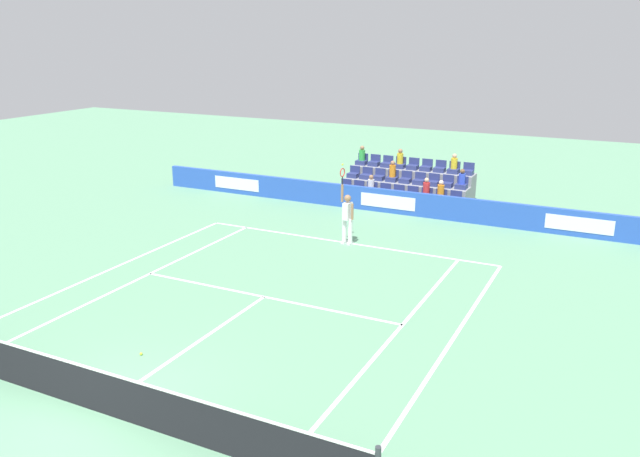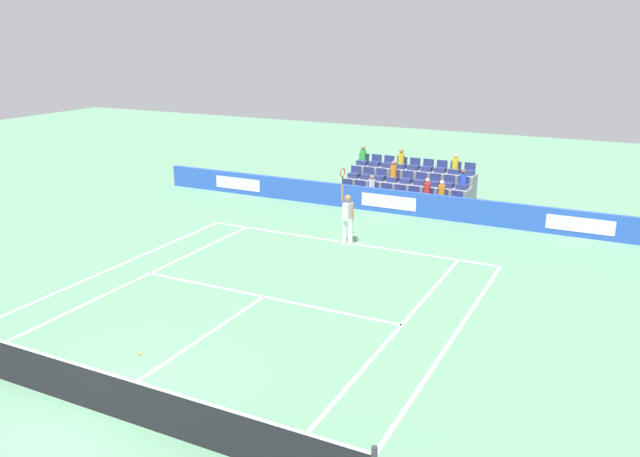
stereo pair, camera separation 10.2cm
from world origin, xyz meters
TOP-DOWN VIEW (x-y plane):
  - ground_plane at (0.00, 0.00)m, footprint 80.00×80.00m
  - line_baseline at (0.00, -11.89)m, footprint 10.97×0.10m
  - line_service at (0.00, -6.40)m, footprint 8.23×0.10m
  - line_centre_service at (0.00, -3.20)m, footprint 0.10×6.40m
  - line_singles_sideline_left at (4.12, -5.95)m, footprint 0.10×11.89m
  - line_singles_sideline_right at (-4.12, -5.95)m, footprint 0.10×11.89m
  - line_doubles_sideline_left at (5.49, -5.95)m, footprint 0.10×11.89m
  - line_doubles_sideline_right at (-5.49, -5.95)m, footprint 0.10×11.89m
  - line_centre_mark at (0.00, -11.79)m, footprint 0.10×0.20m
  - sponsor_barrier at (0.00, -16.33)m, footprint 22.16×0.22m
  - tennis_net at (0.00, 0.00)m, footprint 11.97×0.10m
  - tennis_player at (-0.15, -11.80)m, footprint 0.52×0.38m
  - stadium_stand at (-0.01, -18.64)m, footprint 5.58×2.85m
  - loose_tennis_ball at (0.78, -2.18)m, footprint 0.07×0.07m

SIDE VIEW (x-z plane):
  - ground_plane at x=0.00m, z-range 0.00..0.00m
  - line_baseline at x=0.00m, z-range 0.00..0.01m
  - line_service at x=0.00m, z-range 0.00..0.01m
  - line_centre_service at x=0.00m, z-range 0.00..0.01m
  - line_singles_sideline_left at x=4.12m, z-range 0.00..0.01m
  - line_singles_sideline_right at x=-4.12m, z-range 0.00..0.01m
  - line_doubles_sideline_left at x=5.49m, z-range 0.00..0.01m
  - line_doubles_sideline_right at x=-5.49m, z-range 0.00..0.01m
  - line_centre_mark at x=0.00m, z-range 0.00..0.01m
  - loose_tennis_ball at x=0.78m, z-range 0.00..0.07m
  - sponsor_barrier at x=0.00m, z-range 0.00..0.97m
  - tennis_net at x=0.00m, z-range -0.04..1.03m
  - stadium_stand at x=-0.01m, z-range -0.52..1.62m
  - tennis_player at x=-0.15m, z-range -0.43..2.42m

